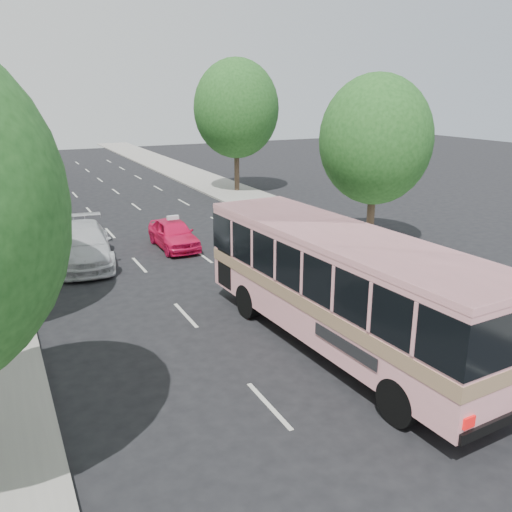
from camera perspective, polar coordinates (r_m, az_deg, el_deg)
ground at (r=15.66m, az=4.19°, el=-10.23°), size 120.00×120.00×0.00m
sidewalk_right at (r=36.28m, az=-0.12°, el=5.80°), size 4.00×90.00×0.12m
tree_right_near at (r=25.55m, az=12.72°, el=12.27°), size 5.10×5.10×7.95m
tree_right_far at (r=39.40m, az=-1.96°, el=15.58°), size 6.00×6.00×9.35m
pink_bus at (r=15.33m, az=8.93°, el=-2.30°), size 3.41×10.94×3.44m
pink_taxi at (r=25.80m, az=-8.68°, el=2.34°), size 1.63×4.04×1.38m
white_pickup at (r=24.35m, az=-17.80°, el=1.17°), size 3.00×5.98×1.67m
tour_coach_front at (r=34.62m, az=-24.69°, el=6.91°), size 3.84×11.16×3.27m
taxi_roof_sign at (r=25.61m, az=-8.76°, el=4.03°), size 0.55×0.18×0.18m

